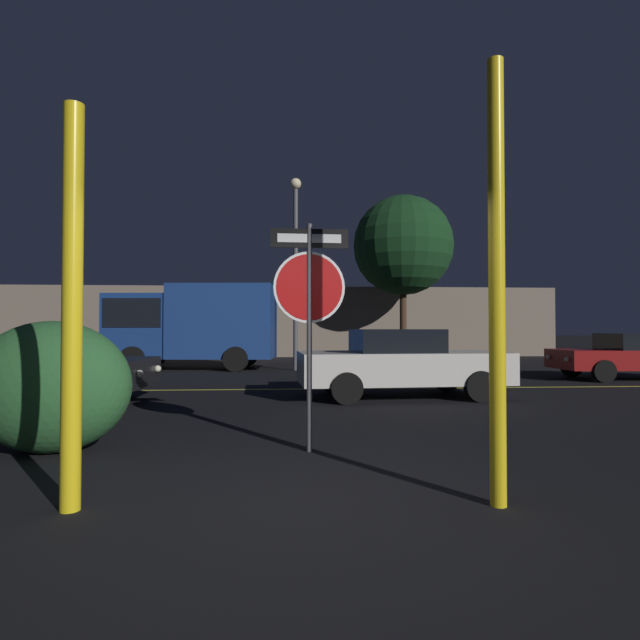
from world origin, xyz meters
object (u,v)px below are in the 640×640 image
object	(u,v)px
passing_car_3	(633,356)
passing_car_1	(24,369)
street_lamp	(296,254)
stop_sign	(309,291)
yellow_pole_left	(72,306)
hedge_bush_1	(51,387)
delivery_truck	(190,323)
tree_0	(403,246)
passing_car_2	(400,363)
yellow_pole_right	(497,281)

from	to	relation	value
passing_car_3	passing_car_1	bearing A→B (deg)	106.61
passing_car_3	street_lamp	xyz separation A→B (m)	(-9.42, 3.87, 3.38)
stop_sign	street_lamp	distance (m)	11.80
yellow_pole_left	hedge_bush_1	world-z (taller)	yellow_pole_left
stop_sign	delivery_truck	bearing A→B (deg)	104.74
yellow_pole_left	hedge_bush_1	size ratio (longest dim) A/B	1.78
street_lamp	delivery_truck	bearing A→B (deg)	168.44
street_lamp	tree_0	distance (m)	8.01
passing_car_3	delivery_truck	size ratio (longest dim) A/B	0.73
yellow_pole_left	street_lamp	world-z (taller)	street_lamp
yellow_pole_left	passing_car_2	size ratio (longest dim) A/B	0.72
passing_car_1	street_lamp	distance (m)	9.72
hedge_bush_1	stop_sign	bearing A→B (deg)	-2.90
passing_car_2	tree_0	bearing A→B (deg)	163.12
yellow_pole_right	passing_car_3	xyz separation A→B (m)	(8.07, 9.57, -1.11)
passing_car_1	tree_0	world-z (taller)	tree_0
passing_car_1	street_lamp	size ratio (longest dim) A/B	0.70
passing_car_1	passing_car_3	xyz separation A→B (m)	(14.72, 3.54, 0.01)
stop_sign	passing_car_2	bearing A→B (deg)	63.20
delivery_truck	street_lamp	bearing A→B (deg)	-96.81
hedge_bush_1	passing_car_2	distance (m)	6.62
yellow_pole_left	passing_car_2	world-z (taller)	yellow_pole_left
delivery_truck	street_lamp	world-z (taller)	street_lamp
hedge_bush_1	passing_car_1	world-z (taller)	hedge_bush_1
yellow_pole_left	street_lamp	xyz separation A→B (m)	(1.96, 13.32, 2.47)
hedge_bush_1	street_lamp	xyz separation A→B (m)	(2.96, 11.45, 3.29)
stop_sign	passing_car_3	world-z (taller)	stop_sign
yellow_pole_left	hedge_bush_1	xyz separation A→B (m)	(-1.00, 1.87, -0.82)
passing_car_1	delivery_truck	distance (m)	8.38
stop_sign	hedge_bush_1	bearing A→B (deg)	175.22
passing_car_2	street_lamp	world-z (taller)	street_lamp
stop_sign	passing_car_1	size ratio (longest dim) A/B	0.55
stop_sign	passing_car_2	distance (m)	5.08
delivery_truck	hedge_bush_1	bearing A→B (deg)	-171.57
yellow_pole_left	passing_car_2	xyz separation A→B (m)	(3.99, 6.22, -0.86)
street_lamp	yellow_pole_right	bearing A→B (deg)	-84.28
stop_sign	hedge_bush_1	world-z (taller)	stop_sign
hedge_bush_1	passing_car_1	xyz separation A→B (m)	(-2.34, 4.04, -0.10)
delivery_truck	tree_0	bearing A→B (deg)	-55.18
yellow_pole_right	tree_0	size ratio (longest dim) A/B	0.46
passing_car_3	street_lamp	bearing A→B (deg)	70.74
stop_sign	yellow_pole_right	world-z (taller)	yellow_pole_right
passing_car_2	tree_0	xyz separation A→B (m)	(3.16, 13.04, 4.68)
tree_0	passing_car_3	bearing A→B (deg)	-66.70
passing_car_1	hedge_bush_1	bearing A→B (deg)	30.94
tree_0	delivery_truck	bearing A→B (deg)	-149.92
passing_car_1	passing_car_2	world-z (taller)	passing_car_2
stop_sign	yellow_pole_right	bearing A→B (deg)	-54.71
yellow_pole_left	passing_car_2	distance (m)	7.44
yellow_pole_right	street_lamp	xyz separation A→B (m)	(-1.35, 13.44, 2.27)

